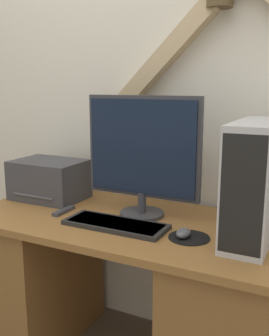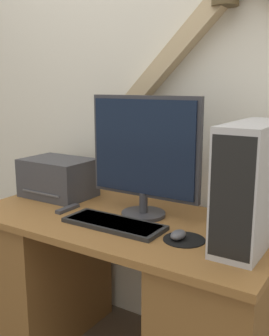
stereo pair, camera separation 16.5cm
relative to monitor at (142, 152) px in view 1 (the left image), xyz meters
name	(u,v)px [view 1 (the left image)]	position (x,y,z in m)	size (l,w,h in m)	color
wall_back	(159,72)	(-0.06, 0.32, 0.35)	(6.40, 0.16, 2.70)	silver
desk	(122,290)	(-0.06, -0.08, -0.64)	(1.37, 0.68, 0.72)	brown
monitor	(142,152)	(0.00, 0.00, 0.00)	(0.53, 0.20, 0.53)	#333338
keyboard	(116,224)	(-0.04, -0.18, -0.28)	(0.43, 0.17, 0.02)	black
mousepad	(189,238)	(0.28, -0.16, -0.29)	(0.16, 0.16, 0.00)	black
mouse	(183,233)	(0.26, -0.17, -0.27)	(0.05, 0.08, 0.03)	#4C4C51
computer_tower	(254,181)	(0.49, -0.06, -0.07)	(0.16, 0.45, 0.45)	#B2B2B7
printer	(49,180)	(-0.54, 0.03, -0.19)	(0.36, 0.26, 0.20)	#38383D
remote_control	(64,211)	(-0.34, -0.13, -0.28)	(0.03, 0.14, 0.02)	#38383D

